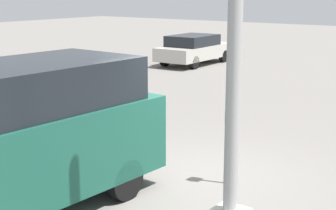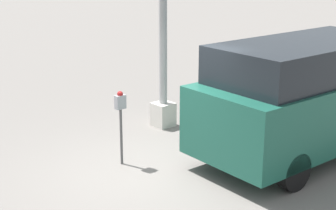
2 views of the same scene
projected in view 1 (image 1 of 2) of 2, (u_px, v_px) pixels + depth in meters
name	position (u px, v px, depth m)	size (l,w,h in m)	color
ground_plane	(195.00, 178.00, 9.32)	(80.00, 80.00, 0.00)	slate
parking_meter_near	(230.00, 125.00, 8.84)	(0.20, 0.11, 1.44)	#4C4C4C
lamp_post	(233.00, 111.00, 6.39)	(0.44, 0.44, 5.31)	beige
parked_van	(10.00, 137.00, 7.55)	(4.99, 2.23, 2.29)	#195142
car_distant	(194.00, 49.00, 23.17)	(4.22, 1.83, 1.33)	#B7B2A8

